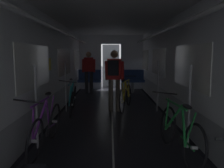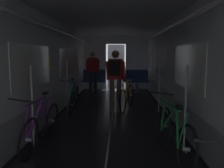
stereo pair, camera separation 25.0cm
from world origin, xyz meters
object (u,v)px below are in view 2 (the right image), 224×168
at_px(bicycle_purple, 42,126).
at_px(person_standing_near_bench, 93,70).
at_px(bicycle_yellow_in_aisle, 127,96).
at_px(person_cyclist_aisle, 115,75).
at_px(bench_seat_far_left, 94,79).
at_px(bicycle_green, 174,133).
at_px(bicycle_teal, 74,99).
at_px(bench_seat_far_right, 137,79).

bearing_deg(bicycle_purple, person_standing_near_bench, 87.82).
xyz_separation_m(bicycle_yellow_in_aisle, person_standing_near_bench, (-1.30, 2.76, 0.59)).
height_order(person_cyclist_aisle, person_standing_near_bench, same).
xyz_separation_m(bench_seat_far_left, bicycle_green, (1.92, -6.29, -0.19)).
bearing_deg(bicycle_purple, person_cyclist_aisle, 65.66).
height_order(bicycle_purple, bicycle_yellow_in_aisle, bicycle_purple).
bearing_deg(bicycle_teal, bench_seat_far_right, 60.94).
bearing_deg(person_standing_near_bench, bicycle_purple, -92.18).
distance_m(bicycle_teal, bicycle_yellow_in_aisle, 1.51).
bearing_deg(person_standing_near_bench, person_cyclist_aisle, -72.27).
xyz_separation_m(bicycle_purple, bicycle_teal, (0.05, 2.49, -0.00)).
height_order(bicycle_purple, bicycle_teal, bicycle_teal).
bearing_deg(bicycle_purple, bench_seat_far_right, 71.50).
relative_size(bicycle_green, person_cyclist_aisle, 1.00).
relative_size(bicycle_purple, bicycle_teal, 1.00).
xyz_separation_m(bench_seat_far_left, person_cyclist_aisle, (0.97, -3.40, 0.45)).
bearing_deg(bicycle_yellow_in_aisle, bench_seat_far_left, 112.56).
relative_size(bicycle_teal, person_cyclist_aisle, 1.01).
height_order(bicycle_yellow_in_aisle, person_standing_near_bench, person_standing_near_bench).
height_order(bicycle_green, bicycle_yellow_in_aisle, bicycle_green).
relative_size(bench_seat_far_right, person_cyclist_aisle, 0.58).
height_order(bench_seat_far_left, bench_seat_far_right, same).
xyz_separation_m(bicycle_green, person_cyclist_aisle, (-0.95, 2.89, 0.63)).
xyz_separation_m(bicycle_purple, person_cyclist_aisle, (1.18, 2.61, 0.63)).
relative_size(bench_seat_far_left, bench_seat_far_right, 1.00).
xyz_separation_m(bench_seat_far_left, bicycle_yellow_in_aisle, (1.30, -3.14, -0.18)).
relative_size(person_cyclist_aisle, person_standing_near_bench, 1.00).
xyz_separation_m(bicycle_purple, bicycle_yellow_in_aisle, (1.52, 2.88, 0.00)).
bearing_deg(bicycle_yellow_in_aisle, person_cyclist_aisle, -141.53).
height_order(bench_seat_far_right, person_standing_near_bench, person_standing_near_bench).
height_order(bench_seat_far_left, bicycle_teal, same).
distance_m(bicycle_green, person_standing_near_bench, 6.25).
relative_size(bench_seat_far_left, person_standing_near_bench, 0.58).
height_order(bench_seat_far_right, person_cyclist_aisle, person_cyclist_aisle).
distance_m(bicycle_purple, bicycle_yellow_in_aisle, 3.25).
bearing_deg(person_standing_near_bench, bench_seat_far_left, 90.41).
distance_m(bicycle_green, person_cyclist_aisle, 3.11).
height_order(bench_seat_far_left, bicycle_purple, same).
xyz_separation_m(bicycle_green, bicycle_teal, (-2.08, 2.77, -0.00)).
relative_size(bicycle_purple, person_cyclist_aisle, 1.00).
bearing_deg(person_cyclist_aisle, bicycle_purple, -114.34).
bearing_deg(person_standing_near_bench, bicycle_green, -72.04).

